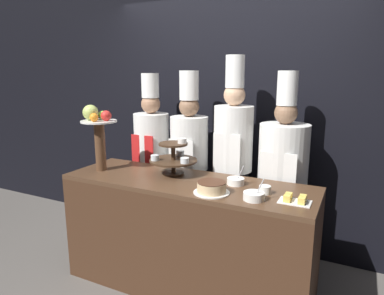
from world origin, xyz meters
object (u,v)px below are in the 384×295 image
Objects in this scene: cake_square_tray at (295,200)px; chef_left at (152,153)px; tiered_stand at (174,158)px; serving_bowl_near at (254,196)px; serving_bowl_far at (236,181)px; chef_center_right at (233,155)px; chef_right at (282,172)px; fruit_pedestal at (98,128)px; chef_center_left at (189,157)px; cup_white at (265,190)px; cake_round at (212,188)px.

chef_left is (-1.55, 0.67, 0.01)m from cake_square_tray.
serving_bowl_near is at bearing -20.01° from tiered_stand.
serving_bowl_far is (-0.47, 0.18, 0.01)m from cake_square_tray.
chef_right is (0.45, -0.00, -0.11)m from chef_center_right.
fruit_pedestal reaches higher than cake_square_tray.
chef_center_left reaches higher than cake_square_tray.
tiered_stand is 0.57m from serving_bowl_far.
cake_square_tray is (1.03, -0.21, -0.13)m from tiered_stand.
cup_white is 0.23m from cake_square_tray.
serving_bowl_far is at bearing 6.92° from fruit_pedestal.
cake_round is at bearing -155.74° from cup_white.
cake_square_tray is at bearing -19.17° from cup_white.
chef_left is at bearing 150.04° from serving_bowl_near.
serving_bowl_near reaches higher than cake_round.
chef_center_right is at bearing 135.24° from cake_square_tray.
tiered_stand is 0.94m from chef_right.
chef_center_left is 0.93× the size of chef_center_right.
cake_round is at bearing -53.32° from chef_center_left.
fruit_pedestal is 2.77× the size of cake_square_tray.
cake_square_tray is 0.27m from serving_bowl_near.
cake_round is 0.13× the size of chef_center_right.
chef_center_left is at bearing 100.97° from tiered_stand.
tiered_stand is 2.60× the size of serving_bowl_far.
chef_left is 1.33m from chef_right.
fruit_pedestal is at bearing 175.59° from serving_bowl_near.
serving_bowl_far is at bearing 130.39° from serving_bowl_near.
chef_center_right is at bearing 32.32° from fruit_pedestal.
cake_round is at bearing -109.38° from serving_bowl_far.
serving_bowl_near reaches higher than cup_white.
chef_right reaches higher than cup_white.
chef_center_right reaches higher than chef_left.
fruit_pedestal is at bearing -156.45° from chef_right.
tiered_stand is 2.56× the size of serving_bowl_near.
fruit_pedestal is at bearing -131.29° from chef_center_left.
chef_right is at bearing 65.30° from cake_round.
chef_left is 0.43m from chef_center_left.
cake_round is 0.82m from chef_right.
cup_white is at bearing 160.83° from cake_square_tray.
chef_center_left is at bearing 48.71° from fruit_pedestal.
chef_left reaches higher than tiered_stand.
fruit_pedestal is at bearing -178.28° from cup_white.
cake_square_tray is at bearing 16.67° from serving_bowl_near.
cake_round reaches higher than cake_square_tray.
cake_square_tray is at bearing -44.76° from chef_center_right.
chef_right is at bearing 87.29° from serving_bowl_near.
serving_bowl_far reaches higher than cake_round.
cup_white is (0.81, -0.13, -0.12)m from tiered_stand.
serving_bowl_far is 1.18m from chef_left.
fruit_pedestal reaches higher than serving_bowl_far.
chef_center_right is at bearing 98.38° from cake_round.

